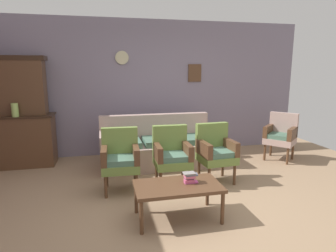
% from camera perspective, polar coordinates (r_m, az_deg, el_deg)
% --- Properties ---
extents(ground_plane, '(7.68, 7.68, 0.00)m').
position_cam_1_polar(ground_plane, '(3.83, 4.04, -15.76)').
color(ground_plane, '#997A5B').
extents(wall_back_with_decor, '(6.40, 0.09, 2.70)m').
position_cam_1_polar(wall_back_with_decor, '(5.98, -3.16, 7.56)').
color(wall_back_with_decor, gray).
rests_on(wall_back_with_decor, ground).
extents(side_cabinet, '(1.16, 0.55, 0.93)m').
position_cam_1_polar(side_cabinet, '(5.83, -26.89, -2.56)').
color(side_cabinet, brown).
rests_on(side_cabinet, ground).
extents(cabinet_upper_hutch, '(0.99, 0.38, 1.03)m').
position_cam_1_polar(cabinet_upper_hutch, '(5.78, -27.58, 7.16)').
color(cabinet_upper_hutch, brown).
rests_on(cabinet_upper_hutch, side_cabinet).
extents(vase_on_cabinet, '(0.11, 0.11, 0.23)m').
position_cam_1_polar(vase_on_cabinet, '(5.56, -28.03, 2.82)').
color(vase_on_cabinet, '#A2C464').
rests_on(vase_on_cabinet, side_cabinet).
extents(floral_couch, '(2.06, 0.82, 0.90)m').
position_cam_1_polar(floral_couch, '(5.27, -2.03, -4.29)').
color(floral_couch, tan).
rests_on(floral_couch, ground).
extents(armchair_near_cabinet, '(0.54, 0.52, 0.90)m').
position_cam_1_polar(armchair_near_cabinet, '(4.19, -9.41, -6.07)').
color(armchair_near_cabinet, olive).
rests_on(armchair_near_cabinet, ground).
extents(armchair_by_doorway, '(0.53, 0.50, 0.90)m').
position_cam_1_polar(armchair_by_doorway, '(4.29, 0.75, -5.48)').
color(armchair_by_doorway, olive).
rests_on(armchair_by_doorway, ground).
extents(armchair_near_couch_end, '(0.55, 0.53, 0.90)m').
position_cam_1_polar(armchair_near_couch_end, '(4.53, 9.39, -4.73)').
color(armchair_near_couch_end, olive).
rests_on(armchair_near_couch_end, ground).
extents(wingback_chair_by_fireplace, '(0.71, 0.71, 0.90)m').
position_cam_1_polar(wingback_chair_by_fireplace, '(5.95, 21.42, -1.53)').
color(wingback_chair_by_fireplace, tan).
rests_on(wingback_chair_by_fireplace, ground).
extents(coffee_table, '(1.00, 0.56, 0.42)m').
position_cam_1_polar(coffee_table, '(3.42, 1.95, -12.20)').
color(coffee_table, brown).
rests_on(coffee_table, ground).
extents(book_stack_on_table, '(0.17, 0.12, 0.13)m').
position_cam_1_polar(book_stack_on_table, '(3.44, 4.33, -10.08)').
color(book_stack_on_table, '#E058A3').
rests_on(book_stack_on_table, coffee_table).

